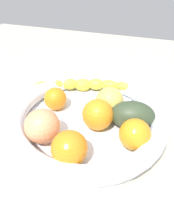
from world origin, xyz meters
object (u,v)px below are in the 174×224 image
at_px(orange_mid_right, 55,99).
at_px(orange_rear, 135,134).
at_px(peach_blush, 42,126).
at_px(banana_draped_left, 83,85).
at_px(orange_mid_left, 67,148).
at_px(orange_front, 98,115).
at_px(fruit_bowl, 87,119).
at_px(avocado_dark, 132,115).
at_px(apple_yellow, 110,101).

xyz_separation_m(orange_mid_right, orange_rear, (-0.19, 0.07, 0.00)).
xyz_separation_m(orange_rear, peach_blush, (0.17, 0.03, 0.00)).
relative_size(banana_draped_left, orange_rear, 3.99).
relative_size(orange_mid_left, orange_rear, 1.08).
relative_size(banana_draped_left, orange_mid_left, 3.68).
xyz_separation_m(orange_front, peach_blush, (0.09, 0.07, 0.00)).
distance_m(fruit_bowl, orange_front, 0.03).
relative_size(fruit_bowl, avocado_dark, 3.65).
height_order(fruit_bowl, orange_front, orange_front).
relative_size(fruit_bowl, peach_blush, 4.89).
xyz_separation_m(fruit_bowl, peach_blush, (0.07, 0.07, 0.02)).
relative_size(fruit_bowl, orange_mid_right, 6.46).
bearing_deg(orange_mid_left, orange_rear, -147.51).
distance_m(fruit_bowl, orange_rear, 0.11).
bearing_deg(orange_mid_left, orange_front, -105.38).
relative_size(fruit_bowl, apple_yellow, 5.31).
bearing_deg(orange_front, avocado_dark, -163.49).
bearing_deg(avocado_dark, orange_mid_left, 51.91).
relative_size(peach_blush, avocado_dark, 0.75).
relative_size(fruit_bowl, banana_draped_left, 1.41).
bearing_deg(avocado_dark, apple_yellow, -31.09).
distance_m(peach_blush, avocado_dark, 0.18).
bearing_deg(orange_mid_right, avocado_dark, 174.93).
bearing_deg(banana_draped_left, orange_rear, 133.95).
xyz_separation_m(orange_mid_left, peach_blush, (0.06, -0.04, 0.00)).
bearing_deg(fruit_bowl, avocado_dark, -170.69).
distance_m(orange_rear, avocado_dark, 0.06).
bearing_deg(apple_yellow, orange_front, 75.29).
height_order(banana_draped_left, orange_front, orange_front).
xyz_separation_m(orange_front, orange_mid_left, (0.03, 0.10, 0.00)).
bearing_deg(banana_draped_left, orange_mid_right, 64.75).
height_order(orange_mid_right, peach_blush, peach_blush).
height_order(fruit_bowl, banana_draped_left, same).
distance_m(fruit_bowl, orange_mid_left, 0.11).
distance_m(orange_mid_right, peach_blush, 0.10).
xyz_separation_m(fruit_bowl, orange_front, (-0.02, 0.01, 0.02)).
bearing_deg(banana_draped_left, avocado_dark, 144.02).
relative_size(fruit_bowl, orange_mid_left, 5.18).
bearing_deg(fruit_bowl, banana_draped_left, -68.75).
bearing_deg(avocado_dark, orange_mid_right, -5.07).
height_order(banana_draped_left, orange_rear, orange_rear).
xyz_separation_m(banana_draped_left, avocado_dark, (-0.14, 0.10, 0.01)).
xyz_separation_m(orange_mid_left, orange_rear, (-0.11, -0.07, -0.00)).
bearing_deg(fruit_bowl, orange_mid_left, 87.88).
xyz_separation_m(banana_draped_left, orange_mid_right, (0.04, 0.08, 0.00)).
height_order(fruit_bowl, orange_mid_left, orange_mid_left).
xyz_separation_m(orange_front, orange_rear, (-0.08, 0.03, -0.00)).
relative_size(avocado_dark, apple_yellow, 1.45).
bearing_deg(orange_rear, fruit_bowl, -20.73).
bearing_deg(peach_blush, fruit_bowl, -133.81).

